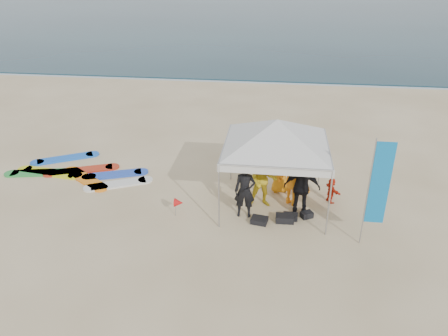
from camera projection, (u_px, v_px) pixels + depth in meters
name	position (u px, v px, depth m)	size (l,w,h in m)	color
ground	(200.00, 244.00, 12.65)	(120.00, 120.00, 0.00)	beige
ocean	(269.00, 9.00, 66.04)	(160.00, 84.00, 0.08)	#0C2633
shoreline_foam	(248.00, 81.00, 28.85)	(160.00, 1.20, 0.01)	silver
person_black_a	(245.00, 191.00, 13.62)	(0.66, 0.43, 1.81)	black
person_yellow	(263.00, 180.00, 14.16)	(0.93, 0.72, 1.91)	gold
person_orange_a	(294.00, 179.00, 14.29)	(1.21, 0.69, 1.87)	orange
person_black_b	(302.00, 187.00, 13.70)	(1.14, 0.47, 1.94)	black
person_orange_b	(281.00, 171.00, 15.08)	(0.80, 0.52, 1.64)	orange
person_seated	(331.00, 190.00, 14.60)	(0.81, 0.26, 0.87)	red
canopy_tent	(278.00, 120.00, 13.35)	(4.54, 4.54, 3.43)	#A5A5A8
feather_flag	(378.00, 185.00, 11.79)	(0.56, 0.04, 3.30)	#A5A5A8
marker_pennant	(179.00, 203.00, 13.76)	(0.28, 0.28, 0.64)	#A5A5A8
gear_pile	(283.00, 218.00, 13.70)	(1.98, 0.92, 0.22)	black
surfboard_spread	(78.00, 173.00, 16.68)	(5.38, 3.29, 0.07)	green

